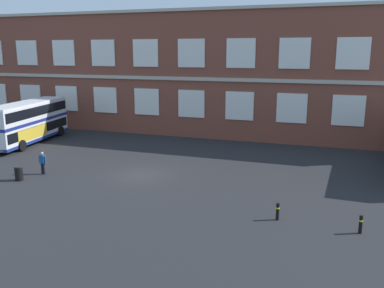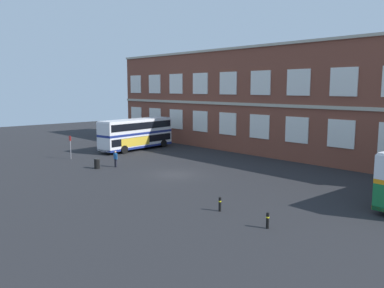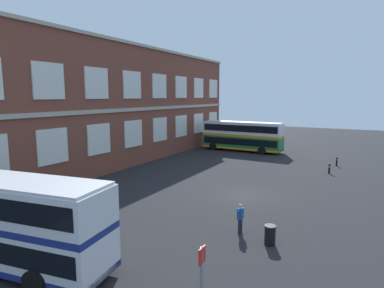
{
  "view_description": "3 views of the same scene",
  "coord_description": "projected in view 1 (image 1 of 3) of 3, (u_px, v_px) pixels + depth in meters",
  "views": [
    {
      "loc": [
        13.31,
        -26.41,
        8.96
      ],
      "look_at": [
        3.2,
        2.45,
        2.06
      ],
      "focal_mm": 38.68,
      "sensor_mm": 36.0,
      "label": 1
    },
    {
      "loc": [
        28.45,
        -23.79,
        8.15
      ],
      "look_at": [
        0.11,
        2.14,
        2.73
      ],
      "focal_mm": 37.29,
      "sensor_mm": 36.0,
      "label": 2
    },
    {
      "loc": [
        -23.35,
        -8.0,
        7.58
      ],
      "look_at": [
        1.21,
        5.19,
        3.47
      ],
      "focal_mm": 30.49,
      "sensor_mm": 36.0,
      "label": 3
    }
  ],
  "objects": [
    {
      "name": "double_decker_near",
      "position": [
        28.0,
        122.0,
        40.74
      ],
      "size": [
        4.15,
        11.26,
        4.07
      ],
      "color": "silver",
      "rests_on": "ground"
    },
    {
      "name": "safety_bollard_east",
      "position": [
        278.0,
        211.0,
        22.33
      ],
      "size": [
        0.19,
        0.19,
        0.95
      ],
      "color": "black",
      "rests_on": "ground"
    },
    {
      "name": "brick_terminal_building",
      "position": [
        203.0,
        74.0,
        46.0
      ],
      "size": [
        56.18,
        8.19,
        13.16
      ],
      "color": "brown",
      "rests_on": "ground"
    },
    {
      "name": "safety_bollard_west",
      "position": [
        361.0,
        224.0,
        20.67
      ],
      "size": [
        0.19,
        0.19,
        0.95
      ],
      "color": "black",
      "rests_on": "ground"
    },
    {
      "name": "ground_plane",
      "position": [
        152.0,
        168.0,
        32.42
      ],
      "size": [
        120.0,
        120.0,
        0.0
      ],
      "primitive_type": "plane",
      "color": "#232326"
    },
    {
      "name": "waiting_passenger",
      "position": [
        43.0,
        162.0,
        30.57
      ],
      "size": [
        0.64,
        0.27,
        1.7
      ],
      "color": "black",
      "rests_on": "ground"
    },
    {
      "name": "station_litter_bin",
      "position": [
        19.0,
        173.0,
        29.17
      ],
      "size": [
        0.6,
        0.6,
        1.03
      ],
      "color": "black",
      "rests_on": "ground"
    }
  ]
}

